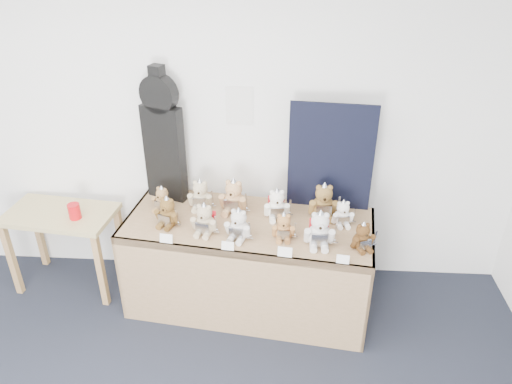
# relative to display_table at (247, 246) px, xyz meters

# --- Properties ---
(room_shell) EXTENTS (6.00, 6.00, 6.00)m
(room_shell) POSITION_rel_display_table_xyz_m (-0.09, 0.55, 0.92)
(room_shell) COLOR white
(room_shell) RESTS_ON floor
(display_table) EXTENTS (1.96, 1.02, 0.78)m
(display_table) POSITION_rel_display_table_xyz_m (0.00, 0.00, 0.00)
(display_table) COLOR olive
(display_table) RESTS_ON floor
(side_table) EXTENTS (0.91, 0.58, 0.72)m
(side_table) POSITION_rel_display_table_xyz_m (-1.53, 0.22, -0.02)
(side_table) COLOR #A28B57
(side_table) RESTS_ON floor
(guitar_case) EXTENTS (0.34, 0.21, 1.09)m
(guitar_case) POSITION_rel_display_table_xyz_m (-0.67, 0.43, 0.70)
(guitar_case) COLOR black
(guitar_case) RESTS_ON display_table
(navy_board) EXTENTS (0.64, 0.09, 0.86)m
(navy_board) POSITION_rel_display_table_xyz_m (0.62, 0.35, 0.59)
(navy_board) COLOR black
(navy_board) RESTS_ON display_table
(red_cup) EXTENTS (0.09, 0.09, 0.13)m
(red_cup) POSITION_rel_display_table_xyz_m (-1.36, 0.14, 0.17)
(red_cup) COLOR red
(red_cup) RESTS_ON side_table
(teddy_front_far_left) EXTENTS (0.21, 0.20, 0.26)m
(teddy_front_far_left) POSITION_rel_display_table_xyz_m (-0.59, 0.01, 0.27)
(teddy_front_far_left) COLOR brown
(teddy_front_far_left) RESTS_ON display_table
(teddy_front_left) EXTENTS (0.22, 0.20, 0.27)m
(teddy_front_left) POSITION_rel_display_table_xyz_m (-0.29, -0.08, 0.27)
(teddy_front_left) COLOR tan
(teddy_front_left) RESTS_ON display_table
(teddy_front_centre) EXTENTS (0.22, 0.20, 0.27)m
(teddy_front_centre) POSITION_rel_display_table_xyz_m (-0.04, -0.13, 0.27)
(teddy_front_centre) COLOR beige
(teddy_front_centre) RESTS_ON display_table
(teddy_front_right) EXTENTS (0.18, 0.15, 0.23)m
(teddy_front_right) POSITION_rel_display_table_xyz_m (0.28, -0.12, 0.26)
(teddy_front_right) COLOR #9F6B3C
(teddy_front_right) RESTS_ON display_table
(teddy_front_far_right) EXTENTS (0.24, 0.20, 0.30)m
(teddy_front_far_right) POSITION_rel_display_table_xyz_m (0.53, -0.18, 0.28)
(teddy_front_far_right) COLOR silver
(teddy_front_far_right) RESTS_ON display_table
(teddy_front_end) EXTENTS (0.19, 0.18, 0.23)m
(teddy_front_end) POSITION_rel_display_table_xyz_m (0.82, -0.20, 0.26)
(teddy_front_end) COLOR #4D321A
(teddy_front_end) RESTS_ON display_table
(teddy_back_left) EXTENTS (0.22, 0.18, 0.27)m
(teddy_back_left) POSITION_rel_display_table_xyz_m (-0.38, 0.27, 0.27)
(teddy_back_left) COLOR #C3B28E
(teddy_back_left) RESTS_ON display_table
(teddy_back_centre_left) EXTENTS (0.25, 0.23, 0.31)m
(teddy_back_centre_left) POSITION_rel_display_table_xyz_m (-0.11, 0.23, 0.29)
(teddy_back_centre_left) COLOR tan
(teddy_back_centre_left) RESTS_ON display_table
(teddy_back_centre_right) EXTENTS (0.22, 0.19, 0.27)m
(teddy_back_centre_right) POSITION_rel_display_table_xyz_m (0.22, 0.16, 0.27)
(teddy_back_centre_right) COLOR white
(teddy_back_centre_right) RESTS_ON display_table
(teddy_back_right) EXTENTS (0.25, 0.20, 0.31)m
(teddy_back_right) POSITION_rel_display_table_xyz_m (0.57, 0.20, 0.29)
(teddy_back_right) COLOR olive
(teddy_back_right) RESTS_ON display_table
(teddy_back_end) EXTENTS (0.19, 0.16, 0.22)m
(teddy_back_end) POSITION_rel_display_table_xyz_m (0.71, 0.09, 0.26)
(teddy_back_end) COLOR white
(teddy_back_end) RESTS_ON display_table
(teddy_back_far_left) EXTENTS (0.18, 0.18, 0.22)m
(teddy_back_far_left) POSITION_rel_display_table_xyz_m (-0.67, 0.22, 0.26)
(teddy_back_far_left) COLOR #9D7649
(teddy_back_far_left) RESTS_ON display_table
(entry_card_a) EXTENTS (0.10, 0.03, 0.07)m
(entry_card_a) POSITION_rel_display_table_xyz_m (-0.55, -0.23, 0.20)
(entry_card_a) COLOR silver
(entry_card_a) RESTS_ON display_table
(entry_card_b) EXTENTS (0.09, 0.03, 0.06)m
(entry_card_b) POSITION_rel_display_table_xyz_m (-0.11, -0.29, 0.20)
(entry_card_b) COLOR silver
(entry_card_b) RESTS_ON display_table
(entry_card_c) EXTENTS (0.10, 0.03, 0.07)m
(entry_card_c) POSITION_rel_display_table_xyz_m (0.29, -0.34, 0.21)
(entry_card_c) COLOR silver
(entry_card_c) RESTS_ON display_table
(entry_card_d) EXTENTS (0.09, 0.03, 0.06)m
(entry_card_d) POSITION_rel_display_table_xyz_m (0.68, -0.39, 0.20)
(entry_card_d) COLOR silver
(entry_card_d) RESTS_ON display_table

